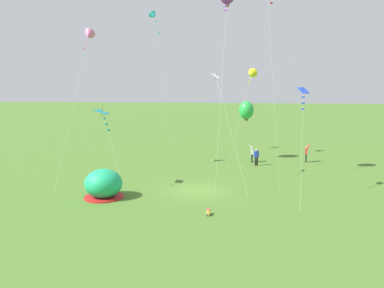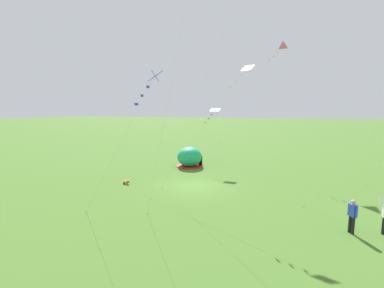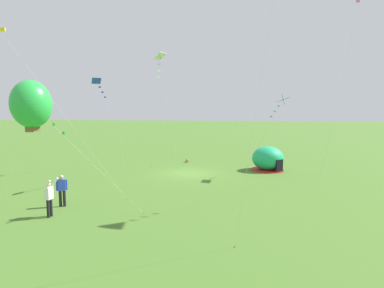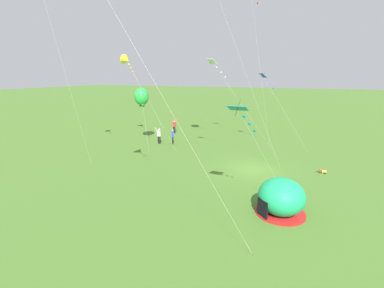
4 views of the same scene
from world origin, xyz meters
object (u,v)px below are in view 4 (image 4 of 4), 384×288
object	(u,v)px
popup_tent	(281,197)
kite_yellow	(126,60)
kite_white	(216,67)
kite_teal	(240,112)
kite_green	(141,97)
person_with_toddler	(174,126)
person_watching_sky	(173,136)
toddler_crawling	(323,171)
person_flying_kite	(159,135)
kite_blue	(266,79)

from	to	relation	value
popup_tent	kite_yellow	world-z (taller)	kite_yellow
kite_white	kite_teal	bearing A→B (deg)	-154.58
kite_green	person_with_toddler	bearing A→B (deg)	-7.47
kite_white	person_watching_sky	bearing A→B (deg)	59.14
popup_tent	person_watching_sky	size ratio (longest dim) A/B	1.63
person_with_toddler	kite_teal	xyz separation A→B (m)	(-17.44, -12.53, 4.82)
kite_green	toddler_crawling	bearing A→B (deg)	-97.73
kite_teal	kite_white	distance (m)	9.77
person_with_toddler	person_watching_sky	bearing A→B (deg)	-155.61
kite_teal	kite_yellow	bearing A→B (deg)	53.09
person_with_toddler	kite_white	xyz separation A→B (m)	(-8.93, -8.48, 7.38)
person_with_toddler	kite_yellow	bearing A→B (deg)	152.97
person_watching_sky	person_flying_kite	world-z (taller)	person_flying_kite
kite_blue	kite_yellow	size ratio (longest dim) A/B	0.80
kite_yellow	kite_teal	bearing A→B (deg)	-126.91
kite_green	kite_yellow	size ratio (longest dim) A/B	0.64
popup_tent	person_flying_kite	bearing A→B (deg)	52.12
kite_yellow	kite_white	bearing A→B (deg)	-105.26
kite_teal	kite_yellow	distance (m)	19.68
person_with_toddler	kite_blue	bearing A→B (deg)	-101.85
toddler_crawling	person_watching_sky	world-z (taller)	person_watching_sky
person_watching_sky	kite_white	xyz separation A→B (m)	(-3.64, -6.08, 7.42)
popup_tent	kite_teal	size ratio (longest dim) A/B	0.44
kite_green	kite_white	distance (m)	10.12
person_with_toddler	person_flying_kite	size ratio (longest dim) A/B	1.00
toddler_crawling	person_with_toddler	size ratio (longest dim) A/B	0.29
person_with_toddler	person_watching_sky	world-z (taller)	person_with_toddler
kite_yellow	kite_green	bearing A→B (deg)	-104.42
kite_blue	kite_teal	world-z (taller)	kite_blue
person_with_toddler	kite_green	bearing A→B (deg)	172.53
toddler_crawling	kite_blue	size ratio (longest dim) A/B	0.07
kite_green	kite_yellow	world-z (taller)	kite_yellow
toddler_crawling	kite_white	size ratio (longest dim) A/B	0.06
person_flying_kite	kite_green	xyz separation A→B (m)	(-0.66, 1.67, 4.38)
person_with_toddler	kite_teal	world-z (taller)	kite_teal
person_with_toddler	kite_blue	size ratio (longest dim) A/B	0.24
kite_blue	kite_yellow	world-z (taller)	kite_yellow
person_watching_sky	kite_blue	xyz separation A→B (m)	(2.79, -9.51, 6.32)
popup_tent	kite_blue	bearing A→B (deg)	12.09
popup_tent	toddler_crawling	distance (m)	8.31
toddler_crawling	kite_yellow	distance (m)	22.78
kite_blue	kite_teal	xyz separation A→B (m)	(-14.94, -0.62, -1.47)
popup_tent	kite_white	distance (m)	12.50
kite_teal	kite_green	size ratio (longest dim) A/B	1.01
person_watching_sky	kite_yellow	bearing A→B (deg)	95.47
person_with_toddler	person_watching_sky	xyz separation A→B (m)	(-5.29, -2.40, -0.03)
kite_blue	kite_yellow	xyz separation A→B (m)	(-3.30, 14.87, 2.02)
person_with_toddler	person_flying_kite	xyz separation A→B (m)	(-5.69, -0.83, 0.00)
person_watching_sky	kite_blue	world-z (taller)	kite_blue
kite_blue	person_flying_kite	bearing A→B (deg)	106.06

